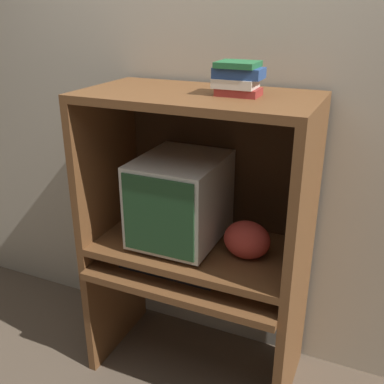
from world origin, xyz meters
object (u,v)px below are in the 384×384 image
keyboard (169,269)px  snack_bag (247,240)px  mouse (231,284)px  crt_monitor (180,199)px  book_stack (238,78)px

keyboard → snack_bag: (0.35, 0.11, 0.18)m
mouse → crt_monitor: bearing=156.8°
keyboard → mouse: size_ratio=7.25×
keyboard → snack_bag: 0.41m
crt_monitor → book_stack: size_ratio=2.37×
crt_monitor → book_stack: 0.64m
book_stack → keyboard: bearing=-152.5°
book_stack → mouse: bearing=-69.1°
snack_bag → book_stack: size_ratio=1.09×
keyboard → book_stack: size_ratio=2.44×
snack_bag → book_stack: (-0.08, 0.03, 0.71)m
keyboard → book_stack: bearing=27.5°
crt_monitor → snack_bag: (0.35, -0.03, -0.13)m
crt_monitor → mouse: (0.32, -0.14, -0.31)m
book_stack → snack_bag: bearing=-20.5°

